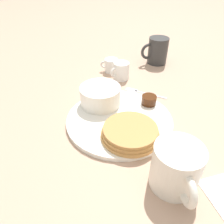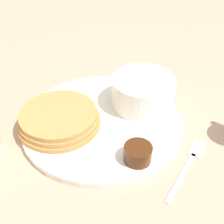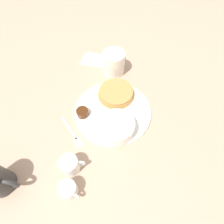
{
  "view_description": "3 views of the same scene",
  "coord_description": "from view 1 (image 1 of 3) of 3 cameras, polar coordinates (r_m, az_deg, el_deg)",
  "views": [
    {
      "loc": [
        0.17,
        0.44,
        0.39
      ],
      "look_at": [
        0.02,
        -0.01,
        0.03
      ],
      "focal_mm": 35.0,
      "sensor_mm": 36.0,
      "label": 1
    },
    {
      "loc": [
        -0.38,
        0.06,
        0.34
      ],
      "look_at": [
        -0.01,
        -0.02,
        0.03
      ],
      "focal_mm": 45.0,
      "sensor_mm": 36.0,
      "label": 2
    },
    {
      "loc": [
        0.06,
        -0.36,
        0.57
      ],
      "look_at": [
        0.0,
        -0.02,
        0.03
      ],
      "focal_mm": 28.0,
      "sensor_mm": 36.0,
      "label": 3
    }
  ],
  "objects": [
    {
      "name": "ground_plane",
      "position": [
        0.61,
        1.92,
        -2.47
      ],
      "size": [
        4.0,
        4.0,
        0.0
      ],
      "primitive_type": "plane",
      "color": "tan"
    },
    {
      "name": "plate",
      "position": [
        0.6,
        1.94,
        -2.03
      ],
      "size": [
        0.29,
        0.29,
        0.01
      ],
      "color": "white",
      "rests_on": "ground_plane"
    },
    {
      "name": "pancake_stack",
      "position": [
        0.54,
        4.93,
        -5.24
      ],
      "size": [
        0.15,
        0.15,
        0.03
      ],
      "color": "#B78447",
      "rests_on": "plate"
    },
    {
      "name": "bowl",
      "position": [
        0.64,
        -3.06,
        4.45
      ],
      "size": [
        0.12,
        0.12,
        0.06
      ],
      "color": "white",
      "rests_on": "plate"
    },
    {
      "name": "syrup_cup",
      "position": [
        0.66,
        9.64,
        3.11
      ],
      "size": [
        0.04,
        0.04,
        0.03
      ],
      "color": "#47230F",
      "rests_on": "plate"
    },
    {
      "name": "butter_ramekin",
      "position": [
        0.67,
        -2.85,
        4.76
      ],
      "size": [
        0.05,
        0.05,
        0.04
      ],
      "color": "white",
      "rests_on": "plate"
    },
    {
      "name": "coffee_mug",
      "position": [
        0.45,
        16.47,
        -13.88
      ],
      "size": [
        0.1,
        0.13,
        0.1
      ],
      "color": "silver",
      "rests_on": "ground_plane"
    },
    {
      "name": "creamer_pitcher_near",
      "position": [
        0.8,
        2.39,
        10.74
      ],
      "size": [
        0.08,
        0.06,
        0.06
      ],
      "color": "white",
      "rests_on": "ground_plane"
    },
    {
      "name": "creamer_pitcher_far",
      "position": [
        0.85,
        -0.2,
        12.13
      ],
      "size": [
        0.07,
        0.05,
        0.05
      ],
      "color": "white",
      "rests_on": "ground_plane"
    },
    {
      "name": "fork",
      "position": [
        0.73,
        7.51,
        5.22
      ],
      "size": [
        0.11,
        0.11,
        0.0
      ],
      "color": "silver",
      "rests_on": "ground_plane"
    },
    {
      "name": "second_mug",
      "position": [
        0.94,
        11.71,
        15.41
      ],
      "size": [
        0.11,
        0.08,
        0.1
      ],
      "color": "#333333",
      "rests_on": "ground_plane"
    }
  ]
}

